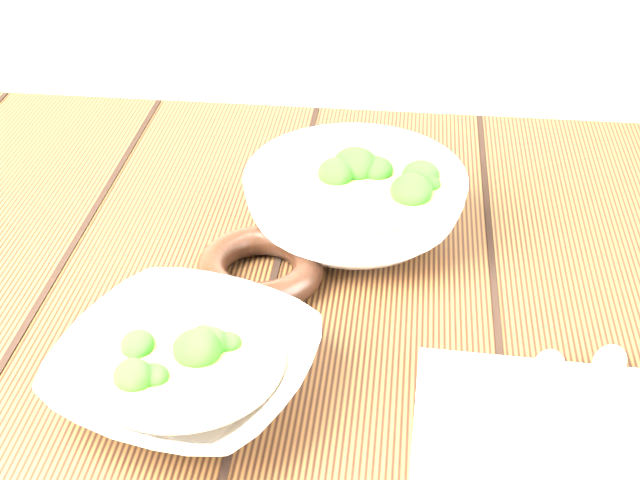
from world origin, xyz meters
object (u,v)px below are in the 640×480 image
table (291,409)px  trivet (260,268)px  napkin (548,438)px  soup_bowl_back (354,202)px  soup_bowl_front (186,369)px

table → trivet: (-0.03, 0.04, 0.13)m
napkin → table: bearing=149.7°
napkin → trivet: bearing=146.4°
soup_bowl_back → napkin: bearing=-58.0°
soup_bowl_front → trivet: (0.03, 0.15, -0.01)m
soup_bowl_front → table: bearing=60.0°
table → soup_bowl_front: (-0.06, -0.11, 0.14)m
soup_bowl_back → napkin: 0.31m
soup_bowl_front → trivet: 0.15m
soup_bowl_front → napkin: size_ratio=1.22×
table → trivet: bearing=128.2°
soup_bowl_front → trivet: bearing=77.9°
soup_bowl_back → napkin: size_ratio=1.45×
soup_bowl_front → soup_bowl_back: 0.26m
soup_bowl_back → napkin: (0.16, -0.26, -0.03)m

